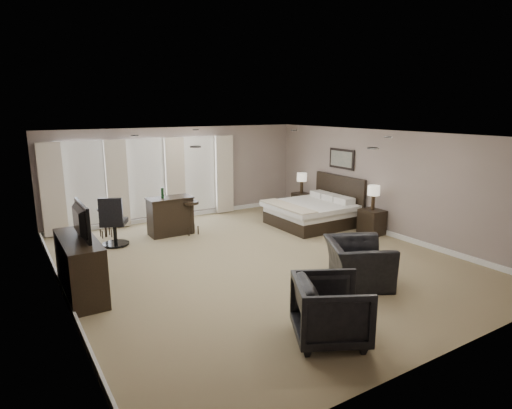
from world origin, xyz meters
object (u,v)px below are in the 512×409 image
bar_stool_right (191,218)px  desk_chair (114,221)px  bed (308,203)px  tv (77,235)px  nightstand_near (372,222)px  bar_stool_left (105,222)px  armchair_near (358,255)px  lamp_far (302,183)px  bar_counter (170,216)px  lamp_near (373,198)px  dresser (80,267)px  nightstand_far (301,202)px  armchair_far (331,307)px

bar_stool_right → desk_chair: 1.88m
bed → tv: size_ratio=1.95×
nightstand_near → bar_stool_left: bar_stool_left is taller
desk_chair → armchair_near: bearing=151.5°
nightstand_near → tv: size_ratio=0.60×
lamp_far → bar_counter: (-4.34, -0.26, -0.39)m
lamp_near → dresser: lamp_near is taller
bed → nightstand_far: (0.89, 1.45, -0.36)m
dresser → bar_stool_left: size_ratio=2.36×
lamp_far → armchair_far: size_ratio=0.64×
nightstand_near → armchair_near: bearing=-140.9°
bed → lamp_near: size_ratio=3.28×
bar_stool_right → bar_counter: bearing=151.7°
lamp_far → desk_chair: bearing=-175.7°
tv → lamp_near: bearing=-90.3°
armchair_far → desk_chair: bearing=41.7°
bar_counter → desk_chair: desk_chair is taller
dresser → bar_stool_left: dresser is taller
lamp_near → bar_stool_left: lamp_near is taller
bar_counter → dresser: bearing=-134.7°
nightstand_near → armchair_near: size_ratio=0.52×
armchair_far → bar_counter: (-0.04, 5.96, -0.01)m
bar_stool_left → desk_chair: (0.03, -0.81, 0.22)m
tv → nightstand_near: bearing=-90.3°
lamp_far → armchair_far: (-4.30, -6.22, -0.39)m
bed → armchair_far: size_ratio=2.07×
armchair_near → bar_counter: armchair_near is taller
bar_stool_left → desk_chair: 0.84m
lamp_near → armchair_near: 3.32m
armchair_near → armchair_far: (-1.74, -1.24, -0.04)m
dresser → bar_counter: dresser is taller
lamp_near → bar_stool_right: bearing=148.3°
tv → armchair_far: bearing=-142.0°
lamp_near → tv: lamp_near is taller
nightstand_near → desk_chair: (-5.75, 2.47, 0.28)m
bed → bar_stool_left: (-4.90, 1.83, -0.28)m
armchair_far → bar_counter: 5.96m
armchair_near → bar_stool_right: (-1.32, 4.47, -0.10)m
dresser → armchair_near: armchair_near is taller
bar_stool_left → armchair_near: bearing=-58.9°
bar_stool_left → bar_stool_right: (1.91, -0.88, 0.06)m
bar_stool_left → desk_chair: bearing=-87.7°
lamp_near → lamp_far: 2.90m
bar_stool_right → tv: bearing=-142.1°
nightstand_far → bar_stool_right: bearing=-172.6°
desk_chair → lamp_far: bearing=-149.3°
nightstand_near → lamp_near: lamp_near is taller
lamp_near → desk_chair: size_ratio=0.52×
lamp_near → tv: 6.92m
bar_counter → bed: bearing=-19.1°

